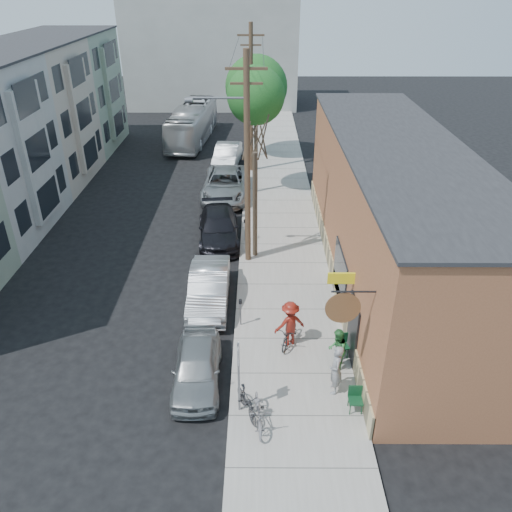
{
  "coord_description": "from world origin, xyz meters",
  "views": [
    {
      "loc": [
        2.95,
        -15.68,
        12.77
      ],
      "look_at": [
        2.86,
        4.28,
        1.5
      ],
      "focal_mm": 35.0,
      "sensor_mm": 36.0,
      "label": 1
    }
  ],
  "objects_px": {
    "utility_pole_near": "(246,159)",
    "parked_bike_a": "(246,402)",
    "car_2": "(219,228)",
    "patio_chair_a": "(342,346)",
    "parked_bike_b": "(259,412)",
    "cyclist": "(290,323)",
    "parking_meter_far": "(245,227)",
    "car_0": "(197,367)",
    "patron_grey": "(336,370)",
    "tree_bare": "(255,206)",
    "patron_green": "(337,350)",
    "car_4": "(227,156)",
    "tree_leafy_mid": "(256,96)",
    "parking_meter_near": "(241,308)",
    "car_3": "(225,184)",
    "bus": "(192,124)",
    "sign_post": "(239,371)",
    "tree_leafy_far": "(256,87)",
    "patio_chair_b": "(356,400)",
    "car_1": "(209,288)"
  },
  "relations": [
    {
      "from": "cyclist",
      "to": "patron_green",
      "type": "bearing_deg",
      "value": 118.43
    },
    {
      "from": "sign_post",
      "to": "bus",
      "type": "xyz_separation_m",
      "value": [
        -5.13,
        31.39,
        -0.31
      ]
    },
    {
      "from": "patio_chair_b",
      "to": "car_1",
      "type": "bearing_deg",
      "value": 131.22
    },
    {
      "from": "parking_meter_far",
      "to": "cyclist",
      "type": "height_order",
      "value": "cyclist"
    },
    {
      "from": "patron_grey",
      "to": "cyclist",
      "type": "relative_size",
      "value": 1.0
    },
    {
      "from": "parking_meter_near",
      "to": "parking_meter_far",
      "type": "xyz_separation_m",
      "value": [
        0.0,
        7.53,
        0.0
      ]
    },
    {
      "from": "cyclist",
      "to": "car_1",
      "type": "distance_m",
      "value": 4.51
    },
    {
      "from": "parking_meter_near",
      "to": "cyclist",
      "type": "height_order",
      "value": "cyclist"
    },
    {
      "from": "cyclist",
      "to": "car_3",
      "type": "relative_size",
      "value": 0.31
    },
    {
      "from": "tree_leafy_mid",
      "to": "patron_green",
      "type": "xyz_separation_m",
      "value": [
        3.01,
        -17.23,
        -5.35
      ]
    },
    {
      "from": "parked_bike_a",
      "to": "car_0",
      "type": "distance_m",
      "value": 2.41
    },
    {
      "from": "tree_bare",
      "to": "patron_grey",
      "type": "xyz_separation_m",
      "value": [
        2.8,
        -9.67,
        -1.77
      ]
    },
    {
      "from": "car_0",
      "to": "patron_green",
      "type": "bearing_deg",
      "value": 4.48
    },
    {
      "from": "parking_meter_near",
      "to": "car_4",
      "type": "height_order",
      "value": "car_4"
    },
    {
      "from": "parked_bike_a",
      "to": "car_2",
      "type": "xyz_separation_m",
      "value": [
        -1.79,
        12.62,
        0.11
      ]
    },
    {
      "from": "patio_chair_b",
      "to": "car_4",
      "type": "bearing_deg",
      "value": 104.03
    },
    {
      "from": "patron_grey",
      "to": "car_4",
      "type": "bearing_deg",
      "value": -164.81
    },
    {
      "from": "parked_bike_a",
      "to": "parked_bike_b",
      "type": "distance_m",
      "value": 0.57
    },
    {
      "from": "patron_grey",
      "to": "car_0",
      "type": "relative_size",
      "value": 0.46
    },
    {
      "from": "car_0",
      "to": "car_2",
      "type": "xyz_separation_m",
      "value": [
        -0.0,
        11.01,
        0.06
      ]
    },
    {
      "from": "tree_leafy_far",
      "to": "patio_chair_b",
      "type": "xyz_separation_m",
      "value": [
        3.37,
        -26.92,
        -4.84
      ]
    },
    {
      "from": "patron_grey",
      "to": "patron_green",
      "type": "distance_m",
      "value": 1.16
    },
    {
      "from": "cyclist",
      "to": "parked_bike_a",
      "type": "bearing_deg",
      "value": 45.94
    },
    {
      "from": "parking_meter_near",
      "to": "patio_chair_a",
      "type": "bearing_deg",
      "value": -25.82
    },
    {
      "from": "utility_pole_near",
      "to": "car_2",
      "type": "relative_size",
      "value": 1.91
    },
    {
      "from": "patron_green",
      "to": "car_4",
      "type": "height_order",
      "value": "patron_green"
    },
    {
      "from": "patron_grey",
      "to": "car_4",
      "type": "height_order",
      "value": "patron_grey"
    },
    {
      "from": "patio_chair_a",
      "to": "cyclist",
      "type": "height_order",
      "value": "cyclist"
    },
    {
      "from": "utility_pole_near",
      "to": "parked_bike_a",
      "type": "xyz_separation_m",
      "value": [
        0.2,
        -10.26,
        -4.76
      ]
    },
    {
      "from": "patio_chair_a",
      "to": "parked_bike_b",
      "type": "bearing_deg",
      "value": -146.94
    },
    {
      "from": "parking_meter_far",
      "to": "car_0",
      "type": "distance_m",
      "value": 10.8
    },
    {
      "from": "parking_meter_far",
      "to": "patron_green",
      "type": "distance_m",
      "value": 10.74
    },
    {
      "from": "sign_post",
      "to": "tree_bare",
      "type": "xyz_separation_m",
      "value": [
        0.45,
        10.55,
        1.04
      ]
    },
    {
      "from": "parked_bike_b",
      "to": "car_2",
      "type": "xyz_separation_m",
      "value": [
        -2.19,
        13.03,
        0.12
      ]
    },
    {
      "from": "tree_leafy_mid",
      "to": "patio_chair_a",
      "type": "distance_m",
      "value": 17.8
    },
    {
      "from": "tree_leafy_mid",
      "to": "car_4",
      "type": "height_order",
      "value": "tree_leafy_mid"
    },
    {
      "from": "patron_green",
      "to": "parked_bike_b",
      "type": "bearing_deg",
      "value": -31.92
    },
    {
      "from": "bus",
      "to": "tree_bare",
      "type": "bearing_deg",
      "value": -70.03
    },
    {
      "from": "parked_bike_a",
      "to": "car_0",
      "type": "height_order",
      "value": "car_0"
    },
    {
      "from": "sign_post",
      "to": "tree_bare",
      "type": "height_order",
      "value": "tree_bare"
    },
    {
      "from": "parking_meter_far",
      "to": "car_4",
      "type": "distance_m",
      "value": 12.71
    },
    {
      "from": "tree_leafy_mid",
      "to": "bus",
      "type": "distance_m",
      "value": 14.21
    },
    {
      "from": "tree_bare",
      "to": "car_4",
      "type": "relative_size",
      "value": 1.09
    },
    {
      "from": "cyclist",
      "to": "car_0",
      "type": "distance_m",
      "value": 3.95
    },
    {
      "from": "tree_bare",
      "to": "car_2",
      "type": "height_order",
      "value": "tree_bare"
    },
    {
      "from": "tree_bare",
      "to": "patron_green",
      "type": "bearing_deg",
      "value": -70.57
    },
    {
      "from": "tree_leafy_far",
      "to": "parking_meter_far",
      "type": "bearing_deg",
      "value": -92.13
    },
    {
      "from": "patron_green",
      "to": "bus",
      "type": "bearing_deg",
      "value": -148.21
    },
    {
      "from": "parking_meter_far",
      "to": "patron_grey",
      "type": "height_order",
      "value": "patron_grey"
    },
    {
      "from": "parking_meter_near",
      "to": "tree_leafy_mid",
      "type": "distance_m",
      "value": 15.6
    }
  ]
}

